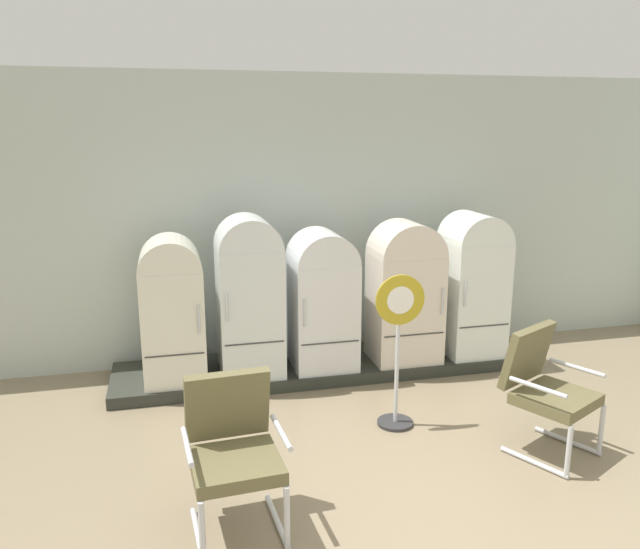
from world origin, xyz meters
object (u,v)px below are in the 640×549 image
at_px(refrigerator_2, 322,295).
at_px(refrigerator_4, 472,280).
at_px(sign_stand, 398,356).
at_px(refrigerator_1, 249,291).
at_px(refrigerator_3, 405,288).
at_px(armchair_right, 545,384).
at_px(refrigerator_0, 172,305).
at_px(armchair_left, 233,444).

height_order(refrigerator_2, refrigerator_4, refrigerator_4).
bearing_deg(sign_stand, refrigerator_1, 131.76).
xyz_separation_m(refrigerator_1, refrigerator_3, (1.65, -0.03, -0.07)).
bearing_deg(sign_stand, armchair_right, -33.96).
height_order(refrigerator_1, refrigerator_3, refrigerator_1).
distance_m(refrigerator_1, refrigerator_2, 0.76).
bearing_deg(refrigerator_3, refrigerator_0, 179.03).
bearing_deg(armchair_left, refrigerator_3, 47.77).
height_order(refrigerator_1, refrigerator_2, refrigerator_1).
bearing_deg(armchair_right, armchair_left, -171.47).
bearing_deg(armchair_right, refrigerator_0, 146.01).
xyz_separation_m(refrigerator_3, armchair_left, (-2.07, -2.28, -0.34)).
height_order(armchair_left, sign_stand, sign_stand).
bearing_deg(refrigerator_2, refrigerator_4, -0.62).
relative_size(refrigerator_4, armchair_left, 1.52).
bearing_deg(refrigerator_1, armchair_right, -42.26).
bearing_deg(armchair_left, refrigerator_2, 63.18).
bearing_deg(refrigerator_2, refrigerator_1, -178.63).
height_order(refrigerator_0, armchair_left, refrigerator_0).
relative_size(refrigerator_3, refrigerator_4, 0.96).
distance_m(refrigerator_0, refrigerator_1, 0.77).
relative_size(refrigerator_2, refrigerator_3, 0.95).
bearing_deg(armchair_right, refrigerator_3, 103.84).
relative_size(refrigerator_3, armchair_right, 1.47).
bearing_deg(armchair_right, refrigerator_1, 137.74).
distance_m(refrigerator_2, armchair_left, 2.63).
distance_m(refrigerator_0, armchair_left, 2.37).
xyz_separation_m(refrigerator_0, refrigerator_3, (2.41, -0.04, 0.03)).
relative_size(refrigerator_0, armchair_right, 1.40).
bearing_deg(sign_stand, refrigerator_4, 43.26).
xyz_separation_m(refrigerator_0, sign_stand, (1.88, -1.27, -0.23)).
relative_size(armchair_left, armchair_right, 1.00).
height_order(refrigerator_1, armchair_right, refrigerator_1).
bearing_deg(sign_stand, refrigerator_0, 145.99).
relative_size(refrigerator_4, armchair_right, 1.52).
bearing_deg(refrigerator_0, armchair_left, -81.68).
xyz_separation_m(refrigerator_1, armchair_left, (-0.42, -2.31, -0.40)).
xyz_separation_m(armchair_right, sign_stand, (-1.01, 0.68, 0.08)).
bearing_deg(sign_stand, armchair_left, -145.44).
relative_size(refrigerator_1, sign_stand, 1.17).
xyz_separation_m(refrigerator_2, refrigerator_3, (0.90, -0.04, 0.03)).
xyz_separation_m(armchair_left, armchair_right, (2.54, 0.38, 0.00)).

